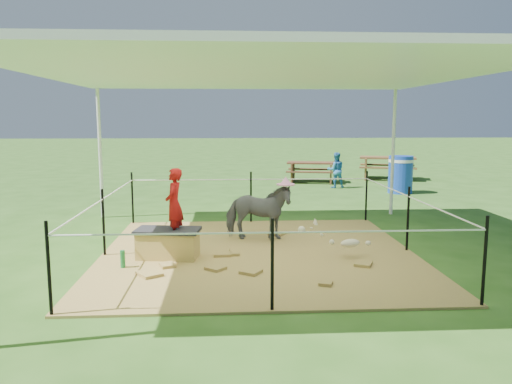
{
  "coord_description": "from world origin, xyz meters",
  "views": [
    {
      "loc": [
        -0.46,
        -7.19,
        2.0
      ],
      "look_at": [
        0.0,
        0.6,
        0.85
      ],
      "focal_mm": 35.0,
      "sensor_mm": 36.0,
      "label": 1
    }
  ],
  "objects": [
    {
      "name": "trash_barrel",
      "position": [
        4.24,
        5.97,
        0.5
      ],
      "size": [
        0.76,
        0.76,
        1.01
      ],
      "primitive_type": "cylinder",
      "rotation": [
        0.0,
        0.0,
        -0.2
      ],
      "color": "#173EB2",
      "rests_on": "ground"
    },
    {
      "name": "distant_person",
      "position": [
        2.71,
        7.08,
        0.52
      ],
      "size": [
        0.51,
        0.4,
        1.04
      ],
      "primitive_type": "imported",
      "rotation": [
        0.0,
        0.0,
        3.16
      ],
      "color": "#3075B5",
      "rests_on": "ground"
    },
    {
      "name": "woman",
      "position": [
        -1.21,
        -0.21,
        0.91
      ],
      "size": [
        0.29,
        0.4,
        1.01
      ],
      "primitive_type": "imported",
      "rotation": [
        0.0,
        0.0,
        -1.71
      ],
      "color": "#A51010",
      "rests_on": "straw_bale"
    },
    {
      "name": "canopy_tent",
      "position": [
        0.0,
        0.0,
        2.69
      ],
      "size": [
        6.3,
        6.3,
        2.9
      ],
      "color": "silver",
      "rests_on": "ground"
    },
    {
      "name": "rope_fence",
      "position": [
        0.0,
        -0.0,
        0.64
      ],
      "size": [
        4.54,
        4.54,
        1.0
      ],
      "color": "black",
      "rests_on": "ground"
    },
    {
      "name": "hay_patch",
      "position": [
        0.0,
        0.0,
        0.01
      ],
      "size": [
        4.6,
        4.6,
        0.03
      ],
      "primitive_type": "cube",
      "color": "brown",
      "rests_on": "ground"
    },
    {
      "name": "dark_cloth",
      "position": [
        -1.31,
        -0.21,
        0.43
      ],
      "size": [
        0.95,
        0.59,
        0.05
      ],
      "primitive_type": "cube",
      "rotation": [
        0.0,
        0.0,
        -0.14
      ],
      "color": "black",
      "rests_on": "straw_bale"
    },
    {
      "name": "foal",
      "position": [
        1.29,
        -0.35,
        0.27
      ],
      "size": [
        0.95,
        0.69,
        0.47
      ],
      "primitive_type": null,
      "rotation": [
        0.0,
        0.0,
        0.28
      ],
      "color": "beige",
      "rests_on": "hay_patch"
    },
    {
      "name": "green_bottle",
      "position": [
        -1.86,
        -0.66,
        0.15
      ],
      "size": [
        0.07,
        0.07,
        0.23
      ],
      "primitive_type": "cylinder",
      "rotation": [
        0.0,
        0.0,
        -0.14
      ],
      "color": "#1A7835",
      "rests_on": "hay_patch"
    },
    {
      "name": "picnic_table_near",
      "position": [
        2.23,
        8.42,
        0.32
      ],
      "size": [
        1.74,
        1.41,
        0.64
      ],
      "primitive_type": "cube",
      "rotation": [
        0.0,
        0.0,
        -0.21
      ],
      "color": "#51301B",
      "rests_on": "ground"
    },
    {
      "name": "ground",
      "position": [
        0.0,
        0.0,
        0.0
      ],
      "size": [
        90.0,
        90.0,
        0.0
      ],
      "primitive_type": "plane",
      "color": "#2D5919",
      "rests_on": "ground"
    },
    {
      "name": "pony",
      "position": [
        0.04,
        0.76,
        0.49
      ],
      "size": [
        1.18,
        0.71,
        0.93
      ],
      "primitive_type": "imported",
      "rotation": [
        0.0,
        0.0,
        1.37
      ],
      "color": "#4C4D51",
      "rests_on": "hay_patch"
    },
    {
      "name": "picnic_table_far",
      "position": [
        4.88,
        9.07,
        0.37
      ],
      "size": [
        2.09,
        1.76,
        0.75
      ],
      "primitive_type": "cube",
      "rotation": [
        0.0,
        0.0,
        -0.29
      ],
      "color": "brown",
      "rests_on": "ground"
    },
    {
      "name": "straw_bale",
      "position": [
        -1.31,
        -0.21,
        0.22
      ],
      "size": [
        0.89,
        0.54,
        0.37
      ],
      "primitive_type": "cube",
      "rotation": [
        0.0,
        0.0,
        -0.14
      ],
      "color": "#B08340",
      "rests_on": "hay_patch"
    },
    {
      "name": "pink_hat",
      "position": [
        0.04,
        0.76,
        1.03
      ],
      "size": [
        0.29,
        0.29,
        0.13
      ],
      "primitive_type": "cylinder",
      "color": "pink",
      "rests_on": "pony"
    }
  ]
}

